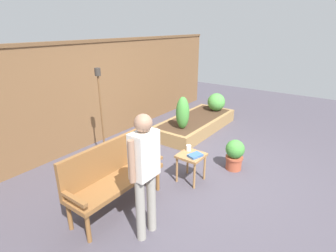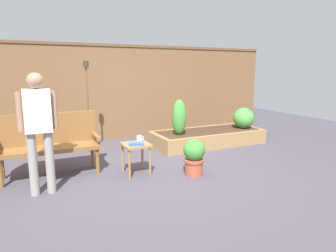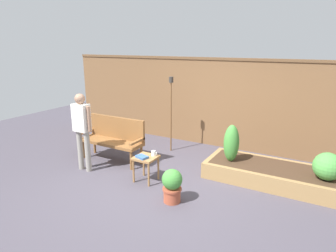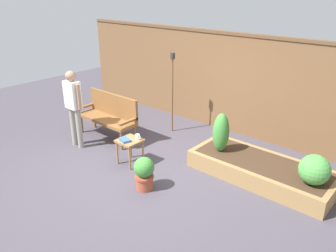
{
  "view_description": "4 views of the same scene",
  "coord_description": "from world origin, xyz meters",
  "px_view_note": "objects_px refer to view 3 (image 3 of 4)",
  "views": [
    {
      "loc": [
        -3.61,
        -1.89,
        2.42
      ],
      "look_at": [
        0.33,
        0.98,
        0.57
      ],
      "focal_mm": 28.41,
      "sensor_mm": 36.0,
      "label": 1
    },
    {
      "loc": [
        -1.78,
        -4.15,
        1.59
      ],
      "look_at": [
        0.56,
        0.7,
        0.58
      ],
      "focal_mm": 31.94,
      "sensor_mm": 36.0,
      "label": 2
    },
    {
      "loc": [
        2.54,
        -4.12,
        2.47
      ],
      "look_at": [
        -0.24,
        0.79,
        0.89
      ],
      "focal_mm": 31.55,
      "sensor_mm": 36.0,
      "label": 3
    },
    {
      "loc": [
        3.81,
        -3.62,
        3.04
      ],
      "look_at": [
        0.24,
        0.49,
        0.76
      ],
      "focal_mm": 35.99,
      "sensor_mm": 36.0,
      "label": 4
    }
  ],
  "objects_px": {
    "garden_bench": "(114,136)",
    "shrub_near_bench": "(231,143)",
    "side_table": "(146,161)",
    "tiki_torch": "(171,101)",
    "cup_on_table": "(154,153)",
    "potted_boxwood": "(172,185)",
    "book_on_table": "(142,157)",
    "person_by_bench": "(82,125)",
    "shrub_far_corner": "(328,166)"
  },
  "relations": [
    {
      "from": "shrub_far_corner",
      "to": "cup_on_table",
      "type": "bearing_deg",
      "value": -162.44
    },
    {
      "from": "side_table",
      "to": "tiki_torch",
      "type": "xyz_separation_m",
      "value": [
        -0.39,
        1.64,
        0.8
      ]
    },
    {
      "from": "potted_boxwood",
      "to": "garden_bench",
      "type": "bearing_deg",
      "value": 153.87
    },
    {
      "from": "garden_bench",
      "to": "book_on_table",
      "type": "bearing_deg",
      "value": -28.33
    },
    {
      "from": "garden_bench",
      "to": "shrub_far_corner",
      "type": "relative_size",
      "value": 3.12
    },
    {
      "from": "book_on_table",
      "to": "potted_boxwood",
      "type": "xyz_separation_m",
      "value": [
        0.81,
        -0.34,
        -0.2
      ]
    },
    {
      "from": "side_table",
      "to": "person_by_bench",
      "type": "relative_size",
      "value": 0.31
    },
    {
      "from": "book_on_table",
      "to": "shrub_far_corner",
      "type": "xyz_separation_m",
      "value": [
        2.93,
        1.09,
        0.03
      ]
    },
    {
      "from": "garden_bench",
      "to": "tiki_torch",
      "type": "bearing_deg",
      "value": 53.47
    },
    {
      "from": "garden_bench",
      "to": "potted_boxwood",
      "type": "relative_size",
      "value": 2.59
    },
    {
      "from": "shrub_near_bench",
      "to": "tiki_torch",
      "type": "bearing_deg",
      "value": 158.86
    },
    {
      "from": "tiki_torch",
      "to": "person_by_bench",
      "type": "xyz_separation_m",
      "value": [
        -0.97,
        -1.84,
        -0.27
      ]
    },
    {
      "from": "side_table",
      "to": "tiki_torch",
      "type": "distance_m",
      "value": 1.87
    },
    {
      "from": "person_by_bench",
      "to": "book_on_table",
      "type": "bearing_deg",
      "value": 4.73
    },
    {
      "from": "shrub_far_corner",
      "to": "person_by_bench",
      "type": "xyz_separation_m",
      "value": [
        -4.26,
        -1.2,
        0.4
      ]
    },
    {
      "from": "potted_boxwood",
      "to": "book_on_table",
      "type": "bearing_deg",
      "value": 157.21
    },
    {
      "from": "potted_boxwood",
      "to": "tiki_torch",
      "type": "height_order",
      "value": "tiki_torch"
    },
    {
      "from": "side_table",
      "to": "shrub_far_corner",
      "type": "bearing_deg",
      "value": 19.0
    },
    {
      "from": "book_on_table",
      "to": "side_table",
      "type": "bearing_deg",
      "value": 90.56
    },
    {
      "from": "cup_on_table",
      "to": "person_by_bench",
      "type": "height_order",
      "value": "person_by_bench"
    },
    {
      "from": "side_table",
      "to": "shrub_far_corner",
      "type": "relative_size",
      "value": 1.04
    },
    {
      "from": "cup_on_table",
      "to": "shrub_far_corner",
      "type": "xyz_separation_m",
      "value": [
        2.81,
        0.89,
        0.0
      ]
    },
    {
      "from": "cup_on_table",
      "to": "book_on_table",
      "type": "distance_m",
      "value": 0.24
    },
    {
      "from": "garden_bench",
      "to": "person_by_bench",
      "type": "height_order",
      "value": "person_by_bench"
    },
    {
      "from": "garden_bench",
      "to": "side_table",
      "type": "height_order",
      "value": "garden_bench"
    },
    {
      "from": "book_on_table",
      "to": "person_by_bench",
      "type": "distance_m",
      "value": 1.4
    },
    {
      "from": "garden_bench",
      "to": "cup_on_table",
      "type": "height_order",
      "value": "garden_bench"
    },
    {
      "from": "garden_bench",
      "to": "shrub_far_corner",
      "type": "distance_m",
      "value": 4.13
    },
    {
      "from": "side_table",
      "to": "potted_boxwood",
      "type": "relative_size",
      "value": 0.86
    },
    {
      "from": "garden_bench",
      "to": "tiki_torch",
      "type": "distance_m",
      "value": 1.51
    },
    {
      "from": "garden_bench",
      "to": "potted_boxwood",
      "type": "xyz_separation_m",
      "value": [
        1.98,
        -0.97,
        -0.25
      ]
    },
    {
      "from": "garden_bench",
      "to": "person_by_bench",
      "type": "bearing_deg",
      "value": -101.67
    },
    {
      "from": "potted_boxwood",
      "to": "side_table",
      "type": "bearing_deg",
      "value": 151.49
    },
    {
      "from": "cup_on_table",
      "to": "potted_boxwood",
      "type": "height_order",
      "value": "cup_on_table"
    },
    {
      "from": "shrub_near_bench",
      "to": "book_on_table",
      "type": "bearing_deg",
      "value": -140.16
    },
    {
      "from": "shrub_far_corner",
      "to": "person_by_bench",
      "type": "distance_m",
      "value": 4.44
    },
    {
      "from": "side_table",
      "to": "book_on_table",
      "type": "xyz_separation_m",
      "value": [
        -0.03,
        -0.09,
        0.1
      ]
    },
    {
      "from": "potted_boxwood",
      "to": "shrub_near_bench",
      "type": "height_order",
      "value": "shrub_near_bench"
    },
    {
      "from": "side_table",
      "to": "tiki_torch",
      "type": "relative_size",
      "value": 0.27
    },
    {
      "from": "side_table",
      "to": "tiki_torch",
      "type": "height_order",
      "value": "tiki_torch"
    },
    {
      "from": "shrub_near_bench",
      "to": "tiki_torch",
      "type": "relative_size",
      "value": 0.41
    },
    {
      "from": "garden_bench",
      "to": "book_on_table",
      "type": "xyz_separation_m",
      "value": [
        1.17,
        -0.63,
        -0.04
      ]
    },
    {
      "from": "cup_on_table",
      "to": "shrub_near_bench",
      "type": "relative_size",
      "value": 0.16
    },
    {
      "from": "cup_on_table",
      "to": "person_by_bench",
      "type": "xyz_separation_m",
      "value": [
        -1.45,
        -0.31,
        0.41
      ]
    },
    {
      "from": "book_on_table",
      "to": "person_by_bench",
      "type": "height_order",
      "value": "person_by_bench"
    },
    {
      "from": "garden_bench",
      "to": "shrub_near_bench",
      "type": "distance_m",
      "value": 2.52
    },
    {
      "from": "garden_bench",
      "to": "book_on_table",
      "type": "height_order",
      "value": "garden_bench"
    },
    {
      "from": "book_on_table",
      "to": "shrub_near_bench",
      "type": "distance_m",
      "value": 1.7
    },
    {
      "from": "side_table",
      "to": "shrub_near_bench",
      "type": "distance_m",
      "value": 1.64
    },
    {
      "from": "cup_on_table",
      "to": "person_by_bench",
      "type": "distance_m",
      "value": 1.54
    }
  ]
}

